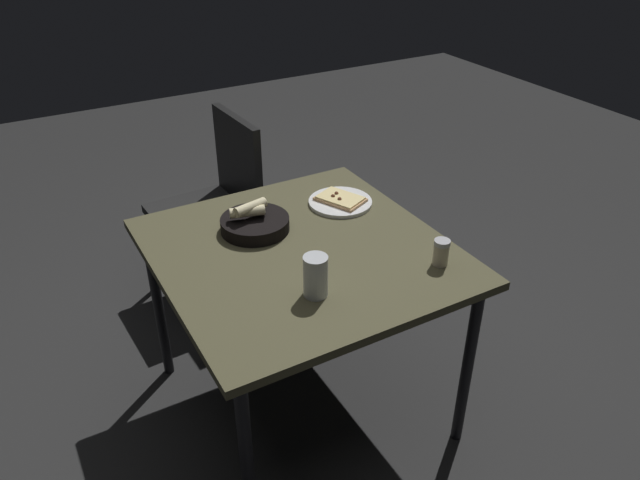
{
  "coord_description": "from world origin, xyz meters",
  "views": [
    {
      "loc": [
        -0.8,
        -1.55,
        1.81
      ],
      "look_at": [
        0.04,
        -0.06,
        0.78
      ],
      "focal_mm": 34.15,
      "sensor_mm": 36.0,
      "label": 1
    }
  ],
  "objects": [
    {
      "name": "ground",
      "position": [
        0.0,
        0.0,
        0.0
      ],
      "size": [
        8.0,
        8.0,
        0.0
      ],
      "primitive_type": "plane",
      "color": "#292929"
    },
    {
      "name": "dining_table",
      "position": [
        0.0,
        0.0,
        0.66
      ],
      "size": [
        0.95,
        0.99,
        0.72
      ],
      "color": "#4E4B31",
      "rests_on": "ground"
    },
    {
      "name": "pizza_plate",
      "position": [
        0.28,
        0.21,
        0.73
      ],
      "size": [
        0.24,
        0.24,
        0.04
      ],
      "color": "white",
      "rests_on": "dining_table"
    },
    {
      "name": "bread_basket",
      "position": [
        -0.08,
        0.19,
        0.75
      ],
      "size": [
        0.24,
        0.24,
        0.11
      ],
      "color": "black",
      "rests_on": "dining_table"
    },
    {
      "name": "beer_glass",
      "position": [
        -0.08,
        -0.25,
        0.78
      ],
      "size": [
        0.08,
        0.08,
        0.13
      ],
      "color": "silver",
      "rests_on": "dining_table"
    },
    {
      "name": "pepper_shaker",
      "position": [
        0.35,
        -0.31,
        0.76
      ],
      "size": [
        0.05,
        0.05,
        0.09
      ],
      "color": "#BFB299",
      "rests_on": "dining_table"
    },
    {
      "name": "chair_near",
      "position": [
        0.03,
        0.9,
        0.51
      ],
      "size": [
        0.46,
        0.46,
        0.88
      ],
      "color": "black",
      "rests_on": "ground"
    }
  ]
}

